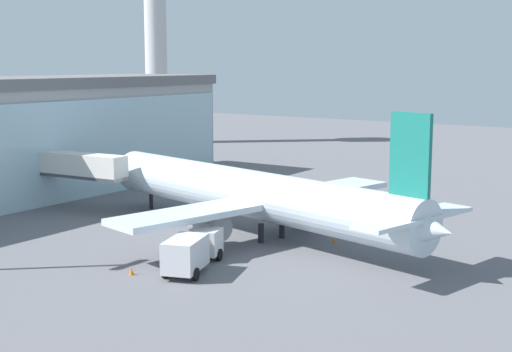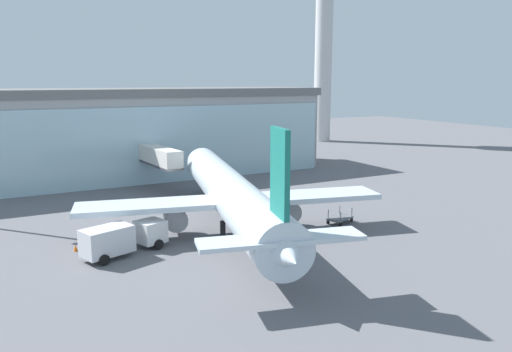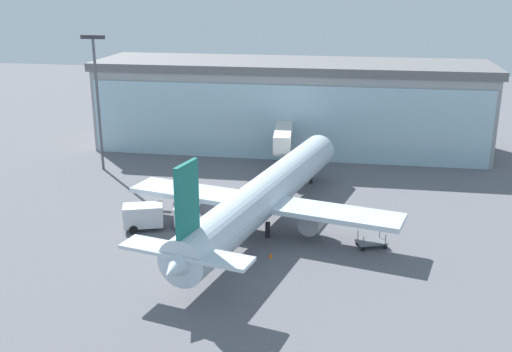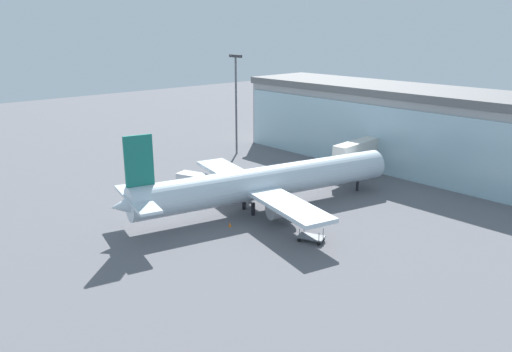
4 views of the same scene
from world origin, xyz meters
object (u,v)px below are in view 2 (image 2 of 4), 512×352
at_px(airplane, 231,194).
at_px(catering_truck, 122,238).
at_px(safety_cone_nose, 282,245).
at_px(control_tower, 324,37).
at_px(safety_cone_wingtip, 76,248).
at_px(baggage_cart, 340,218).
at_px(jet_bridge, 157,157).

xyz_separation_m(airplane, catering_truck, (-10.95, -2.34, -2.11)).
bearing_deg(safety_cone_nose, control_tower, 53.41).
distance_m(safety_cone_nose, safety_cone_wingtip, 17.71).
xyz_separation_m(control_tower, safety_cone_wingtip, (-63.26, -56.17, -24.00)).
height_order(control_tower, safety_cone_wingtip, control_tower).
relative_size(control_tower, catering_truck, 5.27).
height_order(airplane, safety_cone_nose, airplane).
relative_size(airplane, safety_cone_nose, 71.45).
relative_size(catering_truck, baggage_cart, 2.38).
bearing_deg(airplane, catering_truck, 114.35).
height_order(jet_bridge, baggage_cart, jet_bridge).
height_order(jet_bridge, catering_truck, jet_bridge).
relative_size(jet_bridge, baggage_cart, 3.65).
height_order(catering_truck, safety_cone_wingtip, catering_truck).
bearing_deg(jet_bridge, catering_truck, 151.52).
bearing_deg(safety_cone_wingtip, control_tower, 41.60).
xyz_separation_m(control_tower, catering_truck, (-59.85, -58.89, -22.80)).
relative_size(baggage_cart, safety_cone_nose, 5.82).
distance_m(control_tower, baggage_cart, 74.37).
relative_size(jet_bridge, safety_cone_nose, 21.25).
bearing_deg(jet_bridge, airplane, 177.29).
xyz_separation_m(control_tower, baggage_cart, (-37.96, -59.37, -23.77)).
height_order(jet_bridge, airplane, airplane).
bearing_deg(baggage_cart, safety_cone_nose, -178.78).
distance_m(catering_truck, safety_cone_nose, 13.57).
distance_m(baggage_cart, safety_cone_nose, 10.08).
relative_size(airplane, safety_cone_wingtip, 71.45).
xyz_separation_m(airplane, safety_cone_wingtip, (-14.36, 0.37, -3.31)).
bearing_deg(safety_cone_nose, jet_bridge, 95.96).
height_order(jet_bridge, safety_cone_wingtip, jet_bridge).
bearing_deg(jet_bridge, control_tower, -60.65).
relative_size(safety_cone_nose, safety_cone_wingtip, 1.00).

